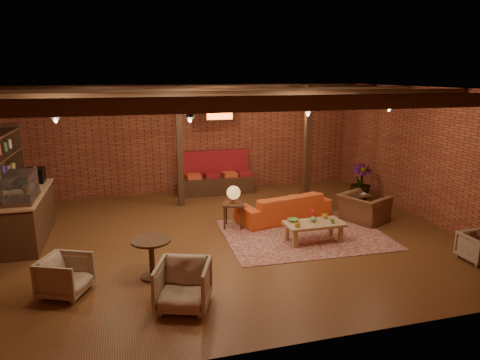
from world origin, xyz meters
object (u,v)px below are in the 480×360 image
object	(u,v)px
armchair_b	(183,283)
plant_tall	(363,146)
side_table_lamp	(234,196)
armchair_a	(65,274)
coffee_table	(313,225)
side_table_book	(358,196)
armchair_right	(364,204)
armchair_far	(479,246)
round_table_left	(151,252)
sofa	(283,206)

from	to	relation	value
armchair_b	plant_tall	world-z (taller)	plant_tall
side_table_lamp	armchair_a	world-z (taller)	side_table_lamp
coffee_table	armchair_a	world-z (taller)	armchair_a
armchair_b	side_table_book	distance (m)	5.91
armchair_right	armchair_a	bearing A→B (deg)	82.10
coffee_table	plant_tall	xyz separation A→B (m)	(2.64, 2.58, 1.15)
plant_tall	side_table_book	bearing A→B (deg)	-122.99
side_table_lamp	armchair_far	size ratio (longest dim) A/B	1.63
side_table_book	armchair_far	distance (m)	3.21
side_table_lamp	armchair_a	bearing A→B (deg)	-145.78
round_table_left	armchair_b	bearing A→B (deg)	-70.74
armchair_b	plant_tall	distance (m)	7.33
side_table_lamp	round_table_left	xyz separation A→B (m)	(-2.01, -2.09, -0.28)
sofa	side_table_lamp	distance (m)	1.40
coffee_table	plant_tall	size ratio (longest dim) A/B	0.41
side_table_lamp	armchair_a	size ratio (longest dim) A/B	1.40
plant_tall	armchair_a	bearing A→B (deg)	-154.27
sofa	armchair_far	distance (m)	4.24
round_table_left	armchair_right	distance (m)	5.42
coffee_table	armchair_a	xyz separation A→B (m)	(-4.82, -1.02, -0.02)
sofa	armchair_right	distance (m)	1.94
coffee_table	side_table_book	bearing A→B (deg)	36.52
sofa	armchair_b	bearing A→B (deg)	37.48
armchair_far	sofa	bearing A→B (deg)	128.73
round_table_left	side_table_book	bearing A→B (deg)	22.36
armchair_a	plant_tall	bearing A→B (deg)	-40.16
coffee_table	armchair_right	distance (m)	1.94
armchair_a	armchair_right	bearing A→B (deg)	-49.77
side_table_lamp	armchair_far	distance (m)	5.08
round_table_left	sofa	bearing A→B (deg)	34.71
side_table_book	sofa	bearing A→B (deg)	176.23
armchair_b	armchair_far	size ratio (longest dim) A/B	1.32
armchair_a	round_table_left	bearing A→B (deg)	-56.81
armchair_b	armchair_right	world-z (taller)	armchair_right
coffee_table	armchair_far	bearing A→B (deg)	-33.27
coffee_table	armchair_right	world-z (taller)	armchair_right
round_table_left	armchair_far	distance (m)	6.14
sofa	armchair_a	distance (m)	5.36
side_table_book	round_table_left	bearing A→B (deg)	-157.64
plant_tall	side_table_lamp	bearing A→B (deg)	-162.49
armchair_b	side_table_lamp	bearing A→B (deg)	82.82
sofa	round_table_left	world-z (taller)	round_table_left
side_table_lamp	round_table_left	size ratio (longest dim) A/B	1.40
round_table_left	side_table_book	distance (m)	5.72
coffee_table	armchair_a	bearing A→B (deg)	-168.05
armchair_right	coffee_table	bearing A→B (deg)	92.79
sofa	coffee_table	xyz separation A→B (m)	(0.10, -1.51, 0.05)
armchair_a	armchair_far	bearing A→B (deg)	-71.34
armchair_a	side_table_book	distance (m)	7.11
side_table_lamp	armchair_right	distance (m)	3.19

